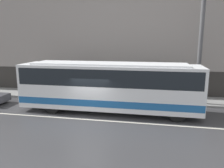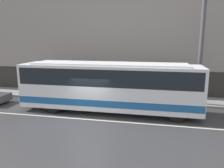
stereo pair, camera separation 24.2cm
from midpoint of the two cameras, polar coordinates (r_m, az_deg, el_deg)
The scene contains 6 objects.
ground_plane at distance 13.98m, azimuth -6.74°, elevation -9.23°, with size 60.00×60.00×0.00m, color #38383A.
sidewalk at distance 18.91m, azimuth -1.85°, elevation -3.37°, with size 60.00×2.77×0.16m.
building_facade at distance 19.78m, azimuth -0.95°, elevation 10.13°, with size 60.00×0.35×9.24m.
lane_stripe at distance 13.98m, azimuth -6.74°, elevation -9.21°, with size 54.00×0.14×0.01m.
transit_bus at distance 14.93m, azimuth -1.27°, elevation -0.14°, with size 12.17×2.61×3.40m.
utility_pole_near at distance 17.35m, azimuth 21.60°, elevation 8.00°, with size 0.31×0.31×7.90m.
Camera 1 is at (3.91, -12.47, 4.92)m, focal length 35.00 mm.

